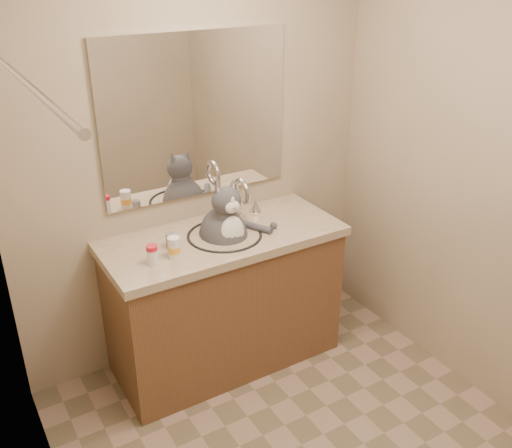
{
  "coord_description": "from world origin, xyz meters",
  "views": [
    {
      "loc": [
        -1.29,
        -1.54,
        2.26
      ],
      "look_at": [
        0.02,
        0.65,
        1.04
      ],
      "focal_mm": 40.0,
      "sensor_mm": 36.0,
      "label": 1
    }
  ],
  "objects_px": {
    "pill_bottle_redcap": "(152,255)",
    "grey_canister": "(170,240)",
    "pill_bottle_orange": "(174,248)",
    "cat": "(225,233)"
  },
  "relations": [
    {
      "from": "pill_bottle_redcap",
      "to": "pill_bottle_orange",
      "type": "distance_m",
      "value": 0.12
    },
    {
      "from": "pill_bottle_redcap",
      "to": "pill_bottle_orange",
      "type": "relative_size",
      "value": 0.91
    },
    {
      "from": "pill_bottle_orange",
      "to": "cat",
      "type": "bearing_deg",
      "value": 14.9
    },
    {
      "from": "cat",
      "to": "grey_canister",
      "type": "bearing_deg",
      "value": 174.46
    },
    {
      "from": "cat",
      "to": "pill_bottle_redcap",
      "type": "relative_size",
      "value": 5.22
    },
    {
      "from": "grey_canister",
      "to": "pill_bottle_redcap",
      "type": "bearing_deg",
      "value": -141.53
    },
    {
      "from": "cat",
      "to": "pill_bottle_orange",
      "type": "bearing_deg",
      "value": -167.16
    },
    {
      "from": "pill_bottle_redcap",
      "to": "pill_bottle_orange",
      "type": "bearing_deg",
      "value": 3.92
    },
    {
      "from": "pill_bottle_redcap",
      "to": "grey_canister",
      "type": "relative_size",
      "value": 1.26
    },
    {
      "from": "grey_canister",
      "to": "cat",
      "type": "bearing_deg",
      "value": -3.47
    }
  ]
}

